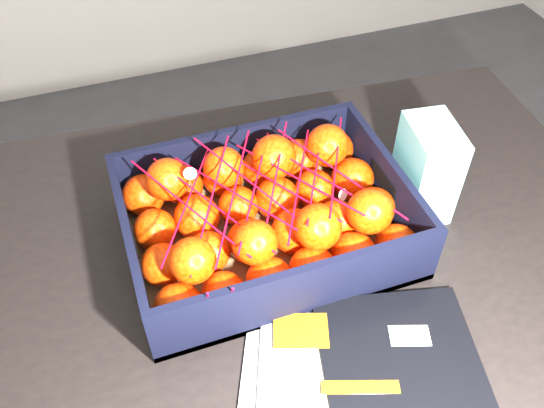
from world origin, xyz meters
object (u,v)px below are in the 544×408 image
object	(u,v)px
table	(273,293)
magazine_stack	(356,403)
produce_crate	(266,225)
retail_carton	(426,169)

from	to	relation	value
table	magazine_stack	world-z (taller)	magazine_stack
magazine_stack	produce_crate	distance (m)	0.31
produce_crate	table	bearing A→B (deg)	-91.10
table	retail_carton	size ratio (longest dim) A/B	7.70
produce_crate	retail_carton	world-z (taller)	retail_carton
magazine_stack	table	bearing A→B (deg)	93.71
table	retail_carton	distance (m)	0.33
table	produce_crate	size ratio (longest dim) A/B	2.94
retail_carton	table	bearing A→B (deg)	-166.58
magazine_stack	produce_crate	size ratio (longest dim) A/B	0.95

